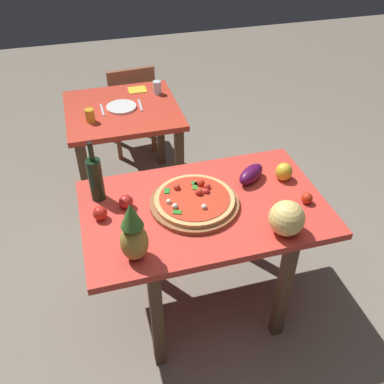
{
  "coord_description": "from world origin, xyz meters",
  "views": [
    {
      "loc": [
        -0.53,
        -1.65,
        2.25
      ],
      "look_at": [
        -0.05,
        0.07,
        0.83
      ],
      "focal_mm": 40.05,
      "sensor_mm": 36.0,
      "label": 1
    }
  ],
  "objects": [
    {
      "name": "ground_plane",
      "position": [
        0.0,
        0.0,
        0.0
      ],
      "size": [
        10.0,
        10.0,
        0.0
      ],
      "primitive_type": "plane",
      "color": "gray"
    },
    {
      "name": "tomato_beside_pepper",
      "position": [
        0.54,
        -0.12,
        0.81
      ],
      "size": [
        0.06,
        0.06,
        0.06
      ],
      "primitive_type": "sphere",
      "color": "red",
      "rests_on": "display_table"
    },
    {
      "name": "bell_pepper",
      "position": [
        0.51,
        0.11,
        0.82
      ],
      "size": [
        0.1,
        0.1,
        0.11
      ],
      "primitive_type": "ellipsoid",
      "color": "yellow",
      "rests_on": "display_table"
    },
    {
      "name": "tomato_at_corner",
      "position": [
        -0.54,
        0.04,
        0.81
      ],
      "size": [
        0.07,
        0.07,
        0.07
      ],
      "primitive_type": "sphere",
      "color": "red",
      "rests_on": "display_table"
    },
    {
      "name": "wine_bottle",
      "position": [
        -0.53,
        0.22,
        0.91
      ],
      "size": [
        0.08,
        0.08,
        0.35
      ],
      "color": "black",
      "rests_on": "display_table"
    },
    {
      "name": "tomato_near_board",
      "position": [
        -0.4,
        0.1,
        0.81
      ],
      "size": [
        0.08,
        0.08,
        0.08
      ],
      "primitive_type": "sphere",
      "color": "red",
      "rests_on": "display_table"
    },
    {
      "name": "dining_chair",
      "position": [
        -0.12,
        1.84,
        0.48
      ],
      "size": [
        0.43,
        0.43,
        0.85
      ],
      "rotation": [
        0.0,
        0.0,
        3.22
      ],
      "color": "brown",
      "rests_on": "ground_plane"
    },
    {
      "name": "knife_utensil",
      "position": [
        -0.13,
        1.22,
        0.78
      ],
      "size": [
        0.02,
        0.18,
        0.01
      ],
      "primitive_type": "cube",
      "rotation": [
        0.0,
        0.0,
        -0.03
      ],
      "color": "silver",
      "rests_on": "background_table"
    },
    {
      "name": "dinner_plate",
      "position": [
        -0.27,
        1.22,
        0.78
      ],
      "size": [
        0.22,
        0.22,
        0.02
      ],
      "primitive_type": "cylinder",
      "color": "white",
      "rests_on": "background_table"
    },
    {
      "name": "pineapple_left",
      "position": [
        -0.41,
        -0.27,
        0.92
      ],
      "size": [
        0.13,
        0.13,
        0.33
      ],
      "color": "#B08B3A",
      "rests_on": "display_table"
    },
    {
      "name": "background_table",
      "position": [
        -0.26,
        1.23,
        0.64
      ],
      "size": [
        0.82,
        0.79,
        0.78
      ],
      "color": "brown",
      "rests_on": "ground_plane"
    },
    {
      "name": "drinking_glass_juice",
      "position": [
        -0.5,
        1.08,
        0.82
      ],
      "size": [
        0.06,
        0.06,
        0.09
      ],
      "primitive_type": "cylinder",
      "color": "gold",
      "rests_on": "background_table"
    },
    {
      "name": "melon",
      "position": [
        0.33,
        -0.3,
        0.86
      ],
      "size": [
        0.18,
        0.18,
        0.18
      ],
      "primitive_type": "sphere",
      "color": "#ECCE70",
      "rests_on": "display_table"
    },
    {
      "name": "pizza_board",
      "position": [
        -0.05,
        0.02,
        0.79
      ],
      "size": [
        0.48,
        0.48,
        0.02
      ],
      "primitive_type": "cylinder",
      "color": "brown",
      "rests_on": "display_table"
    },
    {
      "name": "drinking_glass_water",
      "position": [
        0.04,
        1.39,
        0.83
      ],
      "size": [
        0.06,
        0.06,
        0.1
      ],
      "primitive_type": "cylinder",
      "color": "silver",
      "rests_on": "background_table"
    },
    {
      "name": "napkin_folded",
      "position": [
        -0.1,
        1.49,
        0.78
      ],
      "size": [
        0.14,
        0.12,
        0.01
      ],
      "primitive_type": "cube",
      "rotation": [
        0.0,
        0.0,
        -0.01
      ],
      "color": "yellow",
      "rests_on": "background_table"
    },
    {
      "name": "eggplant",
      "position": [
        0.32,
        0.14,
        0.82
      ],
      "size": [
        0.21,
        0.19,
        0.09
      ],
      "primitive_type": "ellipsoid",
      "rotation": [
        0.0,
        0.0,
        0.63
      ],
      "color": "#511141",
      "rests_on": "display_table"
    },
    {
      "name": "pizza",
      "position": [
        -0.05,
        0.02,
        0.82
      ],
      "size": [
        0.43,
        0.43,
        0.06
      ],
      "color": "#E5AC64",
      "rests_on": "pizza_board"
    },
    {
      "name": "fork_utensil",
      "position": [
        -0.41,
        1.22,
        0.78
      ],
      "size": [
        0.02,
        0.18,
        0.01
      ],
      "primitive_type": "cube",
      "rotation": [
        0.0,
        0.0,
        0.02
      ],
      "color": "silver",
      "rests_on": "background_table"
    },
    {
      "name": "display_table",
      "position": [
        0.0,
        0.0,
        0.68
      ],
      "size": [
        1.3,
        0.8,
        0.78
      ],
      "color": "brown",
      "rests_on": "ground_plane"
    }
  ]
}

